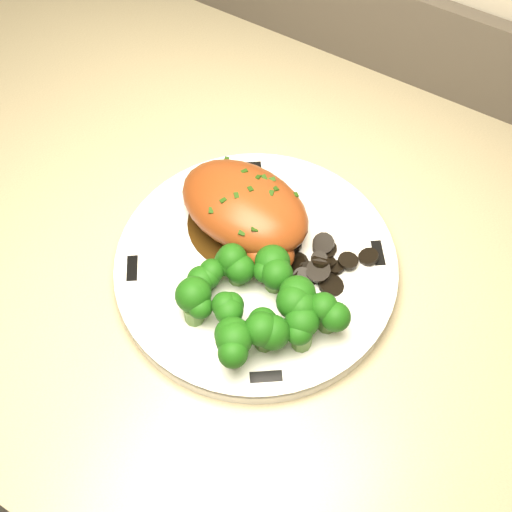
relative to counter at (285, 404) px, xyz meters
The scene contains 10 objects.
counter is the anchor object (origin of this frame).
plate 0.48m from the counter, 129.60° to the right, with size 0.29×0.29×0.02m, color white.
rim_accent_0 0.49m from the counter, 25.72° to the left, with size 0.03×0.01×0.00m, color black.
rim_accent_1 0.50m from the counter, 148.71° to the left, with size 0.03×0.01×0.00m, color black.
rim_accent_2 0.52m from the counter, 140.36° to the right, with size 0.03×0.01×0.00m, color black.
rim_accent_3 0.51m from the counter, 73.96° to the right, with size 0.03×0.01×0.00m, color black.
gravy_pool 0.49m from the counter, behind, with size 0.12×0.12×0.00m, color #301E08.
chicken_breast 0.51m from the counter, behind, with size 0.16×0.11×0.06m.
mushroom_pile 0.49m from the counter, 31.44° to the right, with size 0.10×0.07×0.03m.
broccoli_florets 0.52m from the counter, 89.38° to the right, with size 0.16×0.12×0.05m.
Camera 1 is at (0.43, 1.33, 1.52)m, focal length 45.00 mm.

